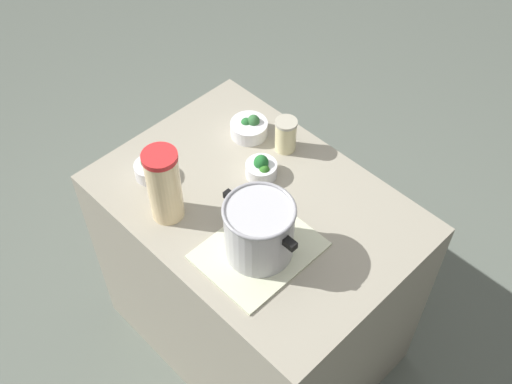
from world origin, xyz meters
name	(u,v)px	position (x,y,z in m)	size (l,w,h in m)	color
ground_plane	(256,331)	(0.00, 0.00, 0.00)	(8.00, 8.00, 0.00)	slate
counter_slab	(256,275)	(0.00, 0.00, 0.44)	(1.05, 0.74, 0.87)	#9D9683
dish_cloth	(259,250)	(-0.15, 0.13, 0.88)	(0.29, 0.36, 0.01)	beige
cooking_pot	(259,229)	(-0.15, 0.13, 0.98)	(0.29, 0.22, 0.20)	#B7B7BC
lemonade_pitcher	(164,185)	(0.17, 0.24, 1.01)	(0.11, 0.11, 0.27)	beige
mason_jar	(286,135)	(0.11, -0.25, 0.94)	(0.08, 0.08, 0.13)	beige
broccoli_bowl_front	(249,128)	(0.25, -0.21, 0.90)	(0.13, 0.13, 0.08)	silver
broccoli_bowl_center	(261,168)	(0.07, -0.10, 0.90)	(0.11, 0.11, 0.08)	silver
broccoli_bowl_back	(150,169)	(0.34, 0.17, 0.90)	(0.11, 0.11, 0.08)	silver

